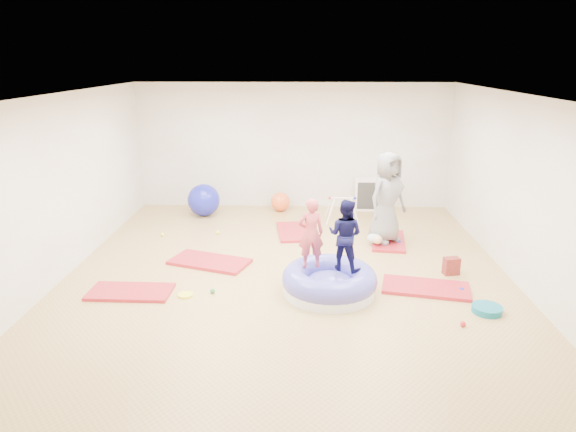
{
  "coord_description": "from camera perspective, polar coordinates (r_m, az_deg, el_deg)",
  "views": [
    {
      "loc": [
        0.25,
        -7.48,
        3.31
      ],
      "look_at": [
        0.0,
        0.3,
        0.9
      ],
      "focal_mm": 32.0,
      "sensor_mm": 36.0,
      "label": 1
    }
  ],
  "objects": [
    {
      "name": "adult_caregiver",
      "position": [
        9.47,
        10.95,
        2.04
      ],
      "size": [
        0.97,
        0.92,
        1.67
      ],
      "primitive_type": "imported",
      "rotation": [
        0.0,
        0.0,
        0.66
      ],
      "color": "slate",
      "rests_on": "gym_mat_rear_right"
    },
    {
      "name": "ball_pit_balls",
      "position": [
        8.45,
        2.16,
        -5.58
      ],
      "size": [
        5.14,
        3.56,
        0.07
      ],
      "color": "red",
      "rests_on": "ground"
    },
    {
      "name": "gym_mat_mid_left",
      "position": [
        8.75,
        -8.7,
        -5.04
      ],
      "size": [
        1.45,
        1.05,
        0.05
      ],
      "primitive_type": "cube",
      "rotation": [
        0.0,
        0.0,
        -0.34
      ],
      "color": "#C01139",
      "rests_on": "ground"
    },
    {
      "name": "room",
      "position": [
        7.72,
        -0.07,
        2.89
      ],
      "size": [
        7.01,
        8.01,
        2.81
      ],
      "color": "#AE874C",
      "rests_on": "ground"
    },
    {
      "name": "yellow_toy",
      "position": [
        7.66,
        -11.31,
        -8.61
      ],
      "size": [
        0.22,
        0.22,
        0.03
      ],
      "primitive_type": "cylinder",
      "color": "#FBFF30",
      "rests_on": "ground"
    },
    {
      "name": "gym_mat_right",
      "position": [
        7.99,
        15.06,
        -7.7
      ],
      "size": [
        1.37,
        0.88,
        0.05
      ],
      "primitive_type": "cube",
      "rotation": [
        0.0,
        0.0,
        -0.2
      ],
      "color": "#C01139",
      "rests_on": "ground"
    },
    {
      "name": "cube_shelf",
      "position": [
        11.75,
        9.12,
        2.42
      ],
      "size": [
        0.71,
        0.35,
        0.71
      ],
      "color": "white",
      "rests_on": "ground"
    },
    {
      "name": "infant",
      "position": [
        9.49,
        9.82,
        -2.48
      ],
      "size": [
        0.35,
        0.35,
        0.2
      ],
      "color": "silver",
      "rests_on": "gym_mat_rear_right"
    },
    {
      "name": "child_pink",
      "position": [
        7.41,
        2.56,
        -1.57
      ],
      "size": [
        0.42,
        0.32,
        1.05
      ],
      "primitive_type": "imported",
      "rotation": [
        0.0,
        0.0,
        3.33
      ],
      "color": "#C9454C",
      "rests_on": "inflatable_cushion"
    },
    {
      "name": "backpack",
      "position": [
        8.59,
        17.69,
        -5.32
      ],
      "size": [
        0.27,
        0.2,
        0.28
      ],
      "primitive_type": "cube",
      "rotation": [
        0.0,
        0.0,
        0.22
      ],
      "color": "red",
      "rests_on": "ground"
    },
    {
      "name": "inflatable_cushion",
      "position": [
        7.58,
        4.61,
        -7.3
      ],
      "size": [
        1.4,
        1.4,
        0.44
      ],
      "rotation": [
        0.0,
        0.0,
        0.27
      ],
      "color": "white",
      "rests_on": "ground"
    },
    {
      "name": "gym_mat_center_back",
      "position": [
        10.11,
        0.57,
        -1.76
      ],
      "size": [
        0.72,
        1.23,
        0.05
      ],
      "primitive_type": "cube",
      "rotation": [
        0.0,
        0.0,
        1.69
      ],
      "color": "#C01139",
      "rests_on": "ground"
    },
    {
      "name": "gym_mat_rear_right",
      "position": [
        9.81,
        11.07,
        -2.7
      ],
      "size": [
        0.74,
        1.26,
        0.05
      ],
      "primitive_type": "cube",
      "rotation": [
        0.0,
        0.0,
        1.44
      ],
      "color": "#C01139",
      "rests_on": "ground"
    },
    {
      "name": "gym_mat_front_left",
      "position": [
        7.94,
        -17.11,
        -8.06
      ],
      "size": [
        1.21,
        0.62,
        0.05
      ],
      "primitive_type": "cube",
      "rotation": [
        0.0,
        0.0,
        -0.02
      ],
      "color": "#C01139",
      "rests_on": "ground"
    },
    {
      "name": "exercise_ball_orange",
      "position": [
        11.52,
        -0.85,
        1.6
      ],
      "size": [
        0.42,
        0.42,
        0.42
      ],
      "primitive_type": "sphere",
      "color": "#FF632D",
      "rests_on": "ground"
    },
    {
      "name": "child_navy",
      "position": [
        7.37,
        6.37,
        -1.74
      ],
      "size": [
        0.63,
        0.58,
        1.05
      ],
      "primitive_type": "imported",
      "rotation": [
        0.0,
        0.0,
        2.71
      ],
      "color": "black",
      "rests_on": "inflatable_cushion"
    },
    {
      "name": "exercise_ball_blue",
      "position": [
        11.29,
        -9.34,
        1.76
      ],
      "size": [
        0.7,
        0.7,
        0.7
      ],
      "primitive_type": "sphere",
      "color": "#1B1FAF",
      "rests_on": "ground"
    },
    {
      "name": "infant_play_gym",
      "position": [
        10.75,
        6.02,
        1.17
      ],
      "size": [
        0.7,
        0.66,
        0.53
      ],
      "rotation": [
        0.0,
        0.0,
        0.17
      ],
      "color": "white",
      "rests_on": "ground"
    },
    {
      "name": "balance_disc",
      "position": [
        7.56,
        21.24,
        -9.63
      ],
      "size": [
        0.4,
        0.4,
        0.09
      ],
      "primitive_type": "cylinder",
      "color": "#0F6681",
      "rests_on": "ground"
    }
  ]
}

